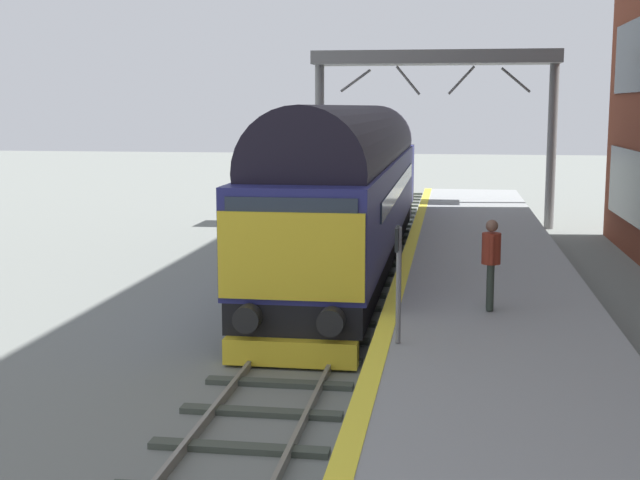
{
  "coord_description": "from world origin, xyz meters",
  "views": [
    {
      "loc": [
        2.8,
        -17.53,
        4.65
      ],
      "look_at": [
        0.2,
        -0.31,
        2.0
      ],
      "focal_mm": 49.35,
      "sensor_mm": 36.0,
      "label": 1
    }
  ],
  "objects_px": {
    "platform_number_sign": "(398,266)",
    "waiting_passenger": "(491,256)",
    "diesel_locomotive": "(351,185)",
    "signal_post_near": "(310,161)"
  },
  "relations": [
    {
      "from": "platform_number_sign",
      "to": "waiting_passenger",
      "type": "height_order",
      "value": "platform_number_sign"
    },
    {
      "from": "platform_number_sign",
      "to": "waiting_passenger",
      "type": "distance_m",
      "value": 2.94
    },
    {
      "from": "diesel_locomotive",
      "to": "waiting_passenger",
      "type": "xyz_separation_m",
      "value": [
        3.52,
        -8.49,
        -0.49
      ]
    },
    {
      "from": "diesel_locomotive",
      "to": "signal_post_near",
      "type": "relative_size",
      "value": 4.44
    },
    {
      "from": "waiting_passenger",
      "to": "diesel_locomotive",
      "type": "bearing_deg",
      "value": 23.06
    },
    {
      "from": "diesel_locomotive",
      "to": "platform_number_sign",
      "type": "xyz_separation_m",
      "value": [
        2.0,
        -11.0,
        -0.26
      ]
    },
    {
      "from": "signal_post_near",
      "to": "waiting_passenger",
      "type": "height_order",
      "value": "signal_post_near"
    },
    {
      "from": "diesel_locomotive",
      "to": "waiting_passenger",
      "type": "relative_size",
      "value": 11.52
    },
    {
      "from": "signal_post_near",
      "to": "platform_number_sign",
      "type": "height_order",
      "value": "signal_post_near"
    },
    {
      "from": "diesel_locomotive",
      "to": "signal_post_near",
      "type": "height_order",
      "value": "diesel_locomotive"
    }
  ]
}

